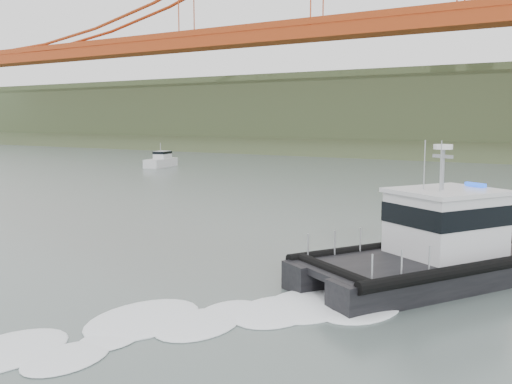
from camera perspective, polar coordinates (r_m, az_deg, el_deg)
ground at (r=27.20m, az=-8.20°, el=-6.93°), size 400.00×400.00×0.00m
patrol_boat at (r=24.67m, az=17.77°, el=-5.19°), size 9.73×12.63×5.84m
motorboat at (r=81.21m, az=-9.45°, el=3.11°), size 3.50×6.60×3.46m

